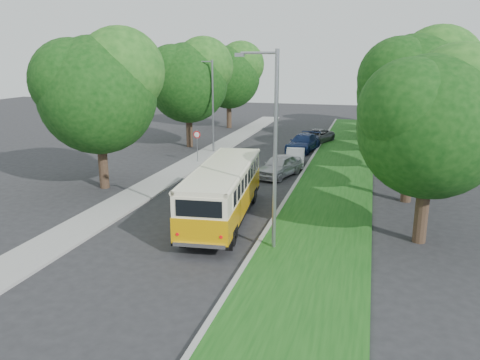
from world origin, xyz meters
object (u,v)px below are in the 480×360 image
(car_silver, at_px, (279,166))
(car_grey, at_px, (315,136))
(lamppost_far, at_px, (212,103))
(vintage_bus, at_px, (223,193))
(car_blue, at_px, (303,143))
(lamppost_near, at_px, (273,145))
(car_white, at_px, (295,157))

(car_silver, bearing_deg, car_grey, 103.33)
(lamppost_far, xyz_separation_m, vintage_bus, (5.92, -15.64, -2.73))
(car_blue, bearing_deg, vintage_bus, -84.32)
(car_grey, bearing_deg, car_blue, -78.04)
(lamppost_far, xyz_separation_m, car_silver, (6.87, -6.38, -3.40))
(car_silver, relative_size, car_grey, 0.92)
(car_silver, xyz_separation_m, car_blue, (0.29, 9.11, -0.02))
(lamppost_far, bearing_deg, lamppost_near, -64.29)
(lamppost_near, distance_m, car_silver, 12.82)
(car_silver, bearing_deg, lamppost_far, 154.08)
(lamppost_far, relative_size, vintage_bus, 0.81)
(lamppost_near, xyz_separation_m, car_white, (-1.51, 15.57, -3.75))
(lamppost_far, height_order, vintage_bus, lamppost_far)
(car_silver, distance_m, car_white, 3.49)
(lamppost_near, xyz_separation_m, car_grey, (-1.21, 25.18, -3.73))
(vintage_bus, bearing_deg, car_silver, 78.35)
(car_silver, relative_size, car_blue, 0.87)
(car_blue, xyz_separation_m, car_grey, (0.54, 3.94, -0.06))
(vintage_bus, distance_m, car_white, 12.81)
(lamppost_near, height_order, car_silver, lamppost_near)
(car_silver, distance_m, car_blue, 9.12)
(car_blue, bearing_deg, car_grey, 91.78)
(car_white, distance_m, car_blue, 5.67)
(lamppost_far, distance_m, car_blue, 8.39)
(lamppost_far, relative_size, car_white, 2.01)
(lamppost_near, relative_size, car_silver, 1.89)
(car_silver, height_order, car_blue, car_silver)
(lamppost_far, distance_m, vintage_bus, 16.94)
(vintage_bus, distance_m, car_silver, 9.33)
(lamppost_near, relative_size, car_blue, 1.65)
(lamppost_far, relative_size, car_silver, 1.77)
(lamppost_near, height_order, car_white, lamppost_near)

